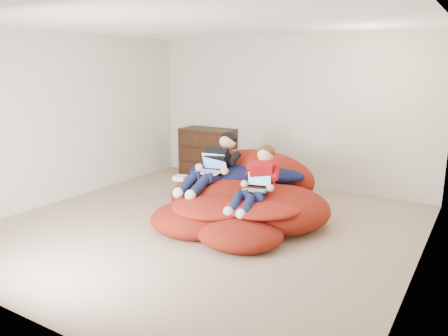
# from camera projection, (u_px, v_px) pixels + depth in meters

# --- Properties ---
(room_shell) EXTENTS (5.10, 5.10, 2.77)m
(room_shell) POSITION_uv_depth(u_px,v_px,m) (204.00, 210.00, 5.55)
(room_shell) COLOR tan
(room_shell) RESTS_ON ground
(dresser) EXTENTS (1.00, 0.56, 0.89)m
(dresser) POSITION_uv_depth(u_px,v_px,m) (208.00, 153.00, 8.09)
(dresser) COLOR black
(dresser) RESTS_ON ground
(beanbag_pile) EXTENTS (2.35, 2.40, 0.88)m
(beanbag_pile) POSITION_uv_depth(u_px,v_px,m) (242.00, 198.00, 5.92)
(beanbag_pile) COLOR maroon
(beanbag_pile) RESTS_ON ground
(cream_pillow) EXTENTS (0.44, 0.28, 0.28)m
(cream_pillow) POSITION_uv_depth(u_px,v_px,m) (239.00, 159.00, 6.70)
(cream_pillow) COLOR silver
(cream_pillow) RESTS_ON beanbag_pile
(older_boy) EXTENTS (0.37, 1.30, 0.74)m
(older_boy) POSITION_uv_depth(u_px,v_px,m) (215.00, 163.00, 6.13)
(older_boy) COLOR black
(older_boy) RESTS_ON beanbag_pile
(younger_boy) EXTENTS (0.38, 0.97, 0.73)m
(younger_boy) POSITION_uv_depth(u_px,v_px,m) (258.00, 179.00, 5.42)
(younger_boy) COLOR red
(younger_boy) RESTS_ON beanbag_pile
(laptop_white) EXTENTS (0.38, 0.38, 0.24)m
(laptop_white) POSITION_uv_depth(u_px,v_px,m) (211.00, 167.00, 6.04)
(laptop_white) COLOR white
(laptop_white) RESTS_ON older_boy
(laptop_black) EXTENTS (0.37, 0.36, 0.24)m
(laptop_black) POSITION_uv_depth(u_px,v_px,m) (257.00, 185.00, 5.42)
(laptop_black) COLOR black
(laptop_black) RESTS_ON younger_boy
(power_adapter) EXTENTS (0.20, 0.20, 0.07)m
(power_adapter) POSITION_uv_depth(u_px,v_px,m) (181.00, 178.00, 6.36)
(power_adapter) COLOR white
(power_adapter) RESTS_ON beanbag_pile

